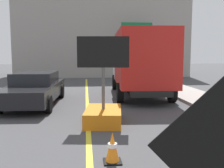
{
  "coord_description": "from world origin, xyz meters",
  "views": [
    {
      "loc": [
        -0.06,
        1.72,
        2.15
      ],
      "look_at": [
        0.47,
        6.82,
        1.56
      ],
      "focal_mm": 41.27,
      "sensor_mm": 36.0,
      "label": 1
    }
  ],
  "objects_px": {
    "arrow_board_trailer": "(103,108)",
    "highway_guide_sign": "(144,39)",
    "pickup_car": "(35,88)",
    "box_truck": "(140,62)",
    "traffic_cone_mid_lane": "(112,148)"
  },
  "relations": [
    {
      "from": "arrow_board_trailer",
      "to": "highway_guide_sign",
      "type": "xyz_separation_m",
      "value": [
        4.36,
        13.6,
        2.94
      ]
    },
    {
      "from": "arrow_board_trailer",
      "to": "pickup_car",
      "type": "distance_m",
      "value": 4.35
    },
    {
      "from": "highway_guide_sign",
      "to": "arrow_board_trailer",
      "type": "bearing_deg",
      "value": -107.79
    },
    {
      "from": "arrow_board_trailer",
      "to": "pickup_car",
      "type": "xyz_separation_m",
      "value": [
        -2.73,
        3.37,
        0.22
      ]
    },
    {
      "from": "highway_guide_sign",
      "to": "box_truck",
      "type": "bearing_deg",
      "value": -103.94
    },
    {
      "from": "box_truck",
      "to": "pickup_car",
      "type": "height_order",
      "value": "box_truck"
    },
    {
      "from": "pickup_car",
      "to": "traffic_cone_mid_lane",
      "type": "relative_size",
      "value": 8.48
    },
    {
      "from": "pickup_car",
      "to": "highway_guide_sign",
      "type": "xyz_separation_m",
      "value": [
        7.09,
        10.23,
        2.72
      ]
    },
    {
      "from": "highway_guide_sign",
      "to": "traffic_cone_mid_lane",
      "type": "bearing_deg",
      "value": -104.81
    },
    {
      "from": "arrow_board_trailer",
      "to": "traffic_cone_mid_lane",
      "type": "bearing_deg",
      "value": -90.52
    },
    {
      "from": "pickup_car",
      "to": "traffic_cone_mid_lane",
      "type": "bearing_deg",
      "value": -67.03
    },
    {
      "from": "box_truck",
      "to": "highway_guide_sign",
      "type": "relative_size",
      "value": 1.4
    },
    {
      "from": "pickup_car",
      "to": "highway_guide_sign",
      "type": "bearing_deg",
      "value": 55.26
    },
    {
      "from": "arrow_board_trailer",
      "to": "highway_guide_sign",
      "type": "bearing_deg",
      "value": 72.21
    },
    {
      "from": "arrow_board_trailer",
      "to": "box_truck",
      "type": "bearing_deg",
      "value": 66.21
    }
  ]
}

